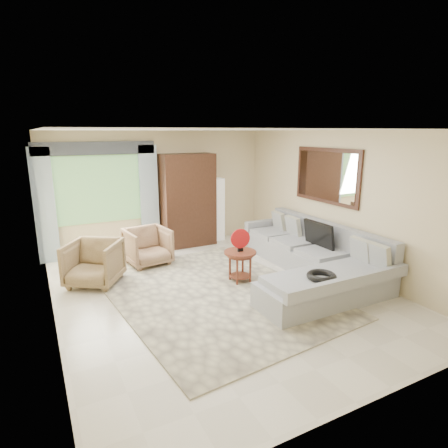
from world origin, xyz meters
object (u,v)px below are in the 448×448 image
coffee_table (240,266)px  armoire (188,200)px  tv_screen (319,235)px  potted_plant (73,256)px  floor_lamp (218,209)px  armchair_left (94,263)px  sectional_sofa (313,262)px  armchair_right (148,246)px

coffee_table → armoire: size_ratio=0.27×
tv_screen → potted_plant: size_ratio=1.55×
coffee_table → potted_plant: coffee_table is taller
potted_plant → floor_lamp: size_ratio=0.32×
armoire → floor_lamp: (0.80, 0.06, -0.30)m
tv_screen → armoire: (-1.50, 2.72, 0.33)m
tv_screen → armchair_left: 4.05m
potted_plant → sectional_sofa: bearing=-33.3°
armchair_left → potted_plant: size_ratio=1.78×
sectional_sofa → floor_lamp: size_ratio=2.31×
armchair_right → armchair_left: bearing=-160.4°
armchair_left → armoire: armoire is taller
armchair_right → potted_plant: bearing=153.2°
tv_screen → armchair_right: bearing=145.8°
coffee_table → armoire: 2.61m
floor_lamp → sectional_sofa: bearing=-81.7°
armchair_left → floor_lamp: size_ratio=0.57×
potted_plant → floor_lamp: 3.44m
sectional_sofa → armchair_right: bearing=140.5°
armchair_right → armoire: armoire is taller
sectional_sofa → floor_lamp: (-0.43, 2.96, 0.47)m
armchair_right → floor_lamp: floor_lamp is taller
tv_screen → armchair_left: (-3.83, 1.29, -0.33)m
floor_lamp → potted_plant: bearing=-172.4°
potted_plant → armoire: bearing=8.6°
sectional_sofa → tv_screen: tv_screen is taller
sectional_sofa → armchair_left: size_ratio=4.08×
tv_screen → potted_plant: 4.72m
armchair_left → floor_lamp: floor_lamp is taller
tv_screen → sectional_sofa: bearing=-146.3°
tv_screen → coffee_table: 1.62m
coffee_table → potted_plant: bearing=140.3°
armchair_right → floor_lamp: bearing=17.4°
tv_screen → armchair_left: tv_screen is taller
sectional_sofa → armoire: 3.24m
coffee_table → armchair_right: 2.00m
armchair_right → armoire: (1.22, 0.87, 0.68)m
armoire → coffee_table: bearing=-91.1°
sectional_sofa → potted_plant: sectional_sofa is taller
coffee_table → floor_lamp: 2.73m
armchair_left → floor_lamp: 3.49m
armoire → potted_plant: bearing=-171.4°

